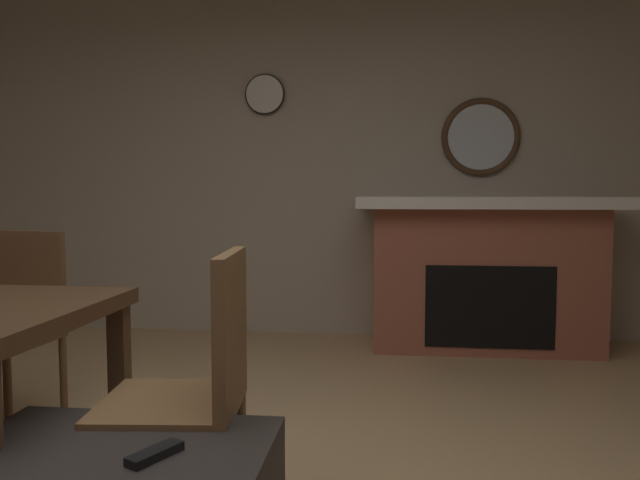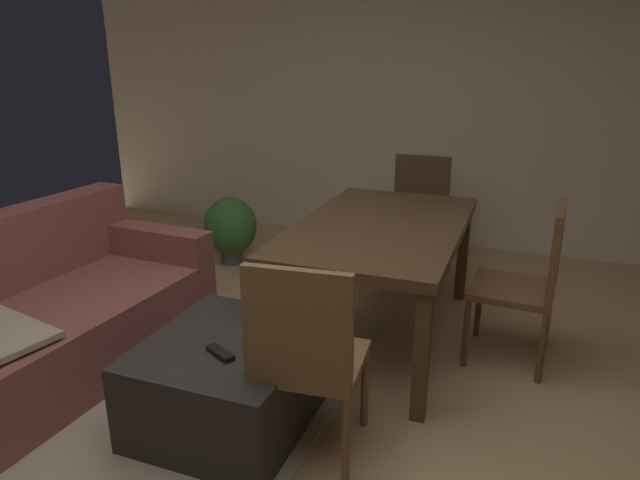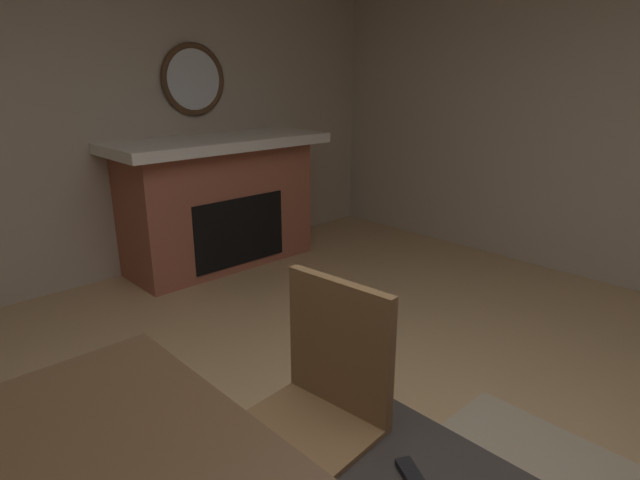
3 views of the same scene
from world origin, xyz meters
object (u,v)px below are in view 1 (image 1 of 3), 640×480
Objects in this scene: dining_chair_west at (198,377)px; dining_chair_south at (11,316)px; wall_clock at (265,94)px; fireplace at (484,272)px; tv_remote at (155,454)px; round_wall_mirror at (481,137)px.

dining_chair_south is (1.21, -0.85, 0.00)m from dining_chair_west.
wall_clock is (0.36, -2.88, 1.36)m from dining_chair_west.
fireplace reaches higher than dining_chair_west.
dining_chair_west is 1.48m from dining_chair_south.
fireplace is 1.94× the size of dining_chair_west.
dining_chair_west is at bearing -60.92° from tv_remote.
wall_clock is (0.37, -3.28, 1.44)m from tv_remote.
wall_clock reaches higher than dining_chair_west.
round_wall_mirror is at bearing 180.00° from wall_clock.
tv_remote is (1.28, 3.28, -1.09)m from round_wall_mirror.
fireplace is 11.28× the size of tv_remote.
dining_chair_south is at bearing -35.30° from dining_chair_west.
wall_clock reaches higher than dining_chair_south.
round_wall_mirror is 0.63× the size of dining_chair_south.
wall_clock reaches higher than tv_remote.
tv_remote is at bearing 134.16° from dining_chair_south.
round_wall_mirror reaches higher than fireplace.
tv_remote is (1.28, 3.00, -0.11)m from fireplace.
dining_chair_west is (1.29, 2.60, -0.03)m from fireplace.
fireplace is 3.08× the size of round_wall_mirror.
round_wall_mirror is 3.67× the size of tv_remote.
dining_chair_west is 2.95× the size of wall_clock.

